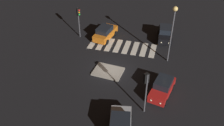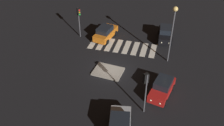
{
  "view_description": "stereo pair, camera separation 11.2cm",
  "coord_description": "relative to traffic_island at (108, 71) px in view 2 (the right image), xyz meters",
  "views": [
    {
      "loc": [
        -6.03,
        22.52,
        18.13
      ],
      "look_at": [
        0.0,
        0.0,
        1.0
      ],
      "focal_mm": 40.93,
      "sensor_mm": 36.0,
      "label": 1
    },
    {
      "loc": [
        -6.13,
        22.49,
        18.13
      ],
      "look_at": [
        0.0,
        0.0,
        1.0
      ],
      "focal_mm": 40.93,
      "sensor_mm": 36.0,
      "label": 2
    }
  ],
  "objects": [
    {
      "name": "street_lamp",
      "position": [
        -6.34,
        -4.02,
        4.77
      ],
      "size": [
        0.56,
        0.56,
        7.04
      ],
      "color": "#47474C",
      "rests_on": "ground"
    },
    {
      "name": "car_black",
      "position": [
        -5.51,
        -9.01,
        0.79
      ],
      "size": [
        2.24,
        4.26,
        1.8
      ],
      "rotation": [
        0.0,
        0.0,
        1.66
      ],
      "color": "black",
      "rests_on": "ground"
    },
    {
      "name": "traffic_light_east",
      "position": [
        5.86,
        -6.61,
        3.16
      ],
      "size": [
        0.54,
        0.54,
        4.28
      ],
      "rotation": [
        0.0,
        0.0,
        2.36
      ],
      "color": "#47474C",
      "rests_on": "ground"
    },
    {
      "name": "car_red",
      "position": [
        -6.29,
        2.09,
        0.77
      ],
      "size": [
        2.51,
        4.24,
        1.75
      ],
      "rotation": [
        0.0,
        0.0,
        1.36
      ],
      "color": "red",
      "rests_on": "ground"
    },
    {
      "name": "crosswalk_near",
      "position": [
        -0.33,
        -5.69,
        -0.08
      ],
      "size": [
        8.75,
        3.2,
        0.02
      ],
      "color": "silver",
      "rests_on": "ground"
    },
    {
      "name": "ground_plane",
      "position": [
        -0.33,
        -0.5,
        -0.09
      ],
      "size": [
        80.0,
        80.0,
        0.0
      ],
      "primitive_type": "plane",
      "color": "black"
    },
    {
      "name": "traffic_island",
      "position": [
        0.0,
        0.0,
        0.0
      ],
      "size": [
        3.5,
        2.76,
        0.18
      ],
      "color": "gray",
      "rests_on": "ground"
    },
    {
      "name": "car_orange",
      "position": [
        2.41,
        -7.14,
        0.81
      ],
      "size": [
        2.57,
        4.44,
        1.84
      ],
      "rotation": [
        0.0,
        0.0,
        -1.76
      ],
      "color": "orange",
      "rests_on": "ground"
    },
    {
      "name": "traffic_light_west",
      "position": [
        -4.85,
        4.83,
        3.3
      ],
      "size": [
        0.54,
        0.53,
        4.48
      ],
      "rotation": [
        0.0,
        0.0,
        -0.87
      ],
      "color": "#47474C",
      "rests_on": "ground"
    }
  ]
}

